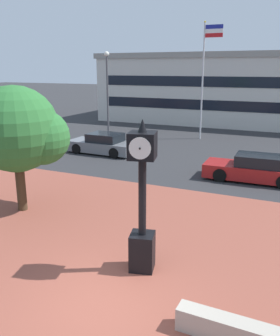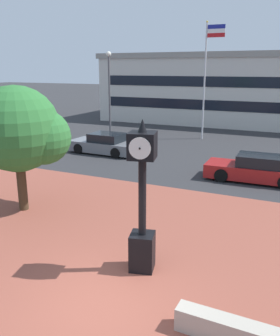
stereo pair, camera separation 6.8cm
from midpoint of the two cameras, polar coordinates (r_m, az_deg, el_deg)
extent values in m
plane|color=#2D2D30|center=(8.94, -5.85, -20.51)|extent=(200.00, 200.00, 0.00)
cube|color=brown|center=(10.66, 0.66, -13.96)|extent=(44.00, 12.61, 0.01)
cube|color=black|center=(9.94, 0.55, -12.96)|extent=(0.76, 0.76, 1.02)
cylinder|color=black|center=(9.31, 0.57, -4.62)|extent=(0.20, 0.20, 2.05)
cube|color=black|center=(8.93, 0.60, 3.57)|extent=(0.80, 0.80, 0.66)
cylinder|color=white|center=(9.27, 0.98, 4.00)|extent=(0.52, 0.16, 0.53)
sphere|color=black|center=(9.29, 1.00, 4.03)|extent=(0.05, 0.05, 0.05)
cylinder|color=white|center=(8.60, 0.19, 3.10)|extent=(0.52, 0.16, 0.53)
sphere|color=black|center=(8.58, 0.16, 3.08)|extent=(0.05, 0.05, 0.05)
cone|color=black|center=(8.84, 0.61, 6.71)|extent=(0.23, 0.23, 0.33)
cylinder|color=#42301E|center=(14.38, -17.91, -2.60)|extent=(0.35, 0.35, 1.93)
sphere|color=#2D7033|center=(13.90, -18.64, 5.82)|extent=(3.13, 3.13, 3.13)
sphere|color=#2D7033|center=(13.78, -14.81, 4.72)|extent=(2.03, 2.03, 2.03)
cube|color=slate|center=(23.16, -5.56, 3.43)|extent=(4.42, 1.99, 0.64)
cube|color=black|center=(22.94, -5.13, 4.75)|extent=(2.06, 1.66, 0.56)
cylinder|color=black|center=(23.23, -9.54, 3.02)|extent=(0.65, 0.24, 0.64)
cylinder|color=black|center=(24.63, -7.16, 3.82)|extent=(0.65, 0.24, 0.64)
cylinder|color=black|center=(21.77, -3.74, 2.37)|extent=(0.65, 0.24, 0.64)
cylinder|color=black|center=(23.25, -1.58, 3.25)|extent=(0.65, 0.24, 0.64)
cube|color=maroon|center=(18.17, 17.62, -0.59)|extent=(4.61, 1.84, 0.64)
cube|color=black|center=(18.01, 18.48, 1.04)|extent=(2.14, 1.53, 0.56)
cylinder|color=black|center=(17.63, 12.74, -1.13)|extent=(0.65, 0.24, 0.64)
cylinder|color=black|center=(19.14, 13.66, 0.12)|extent=(0.65, 0.24, 0.64)
cube|color=maroon|center=(24.92, -20.73, 3.35)|extent=(4.15, 2.03, 0.64)
cube|color=black|center=(24.68, -20.50, 4.59)|extent=(1.94, 1.67, 0.56)
cylinder|color=black|center=(23.48, -19.87, 2.44)|extent=(0.65, 0.25, 0.64)
cylinder|color=black|center=(24.75, -17.19, 3.30)|extent=(0.65, 0.25, 0.64)
cylinder|color=silver|center=(27.78, 10.15, 12.99)|extent=(0.12, 0.12, 8.31)
sphere|color=gold|center=(27.94, 10.59, 21.65)|extent=(0.14, 0.14, 0.14)
cube|color=navy|center=(27.73, 12.00, 20.90)|extent=(1.24, 0.02, 0.28)
cube|color=white|center=(27.70, 11.97, 20.32)|extent=(1.24, 0.02, 0.28)
cube|color=red|center=(27.68, 11.93, 19.74)|extent=(1.24, 0.02, 0.28)
cube|color=beige|center=(39.49, 14.26, 11.83)|extent=(23.78, 13.20, 6.10)
cube|color=gray|center=(39.44, 14.58, 16.61)|extent=(24.26, 13.46, 0.50)
cube|color=black|center=(33.11, 11.88, 9.58)|extent=(21.40, 0.04, 0.90)
cube|color=black|center=(32.97, 12.08, 13.10)|extent=(21.40, 0.04, 0.90)
cylinder|color=#4C4C51|center=(26.68, -4.72, 10.62)|extent=(0.14, 0.14, 6.02)
sphere|color=white|center=(26.61, -4.88, 17.41)|extent=(0.36, 0.36, 0.36)
camera|label=1|loc=(0.03, -89.79, 0.06)|focal=38.82mm
camera|label=2|loc=(0.03, 90.21, -0.06)|focal=38.82mm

